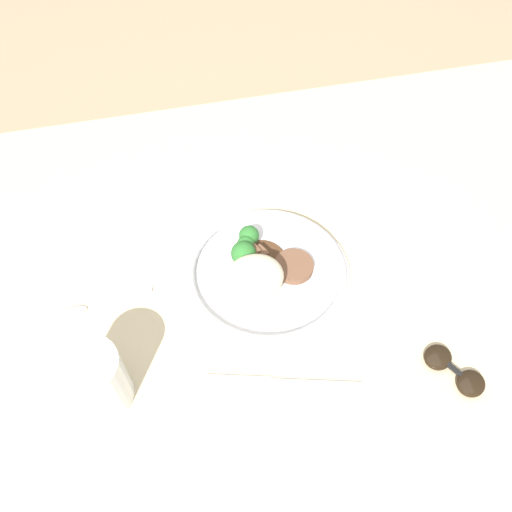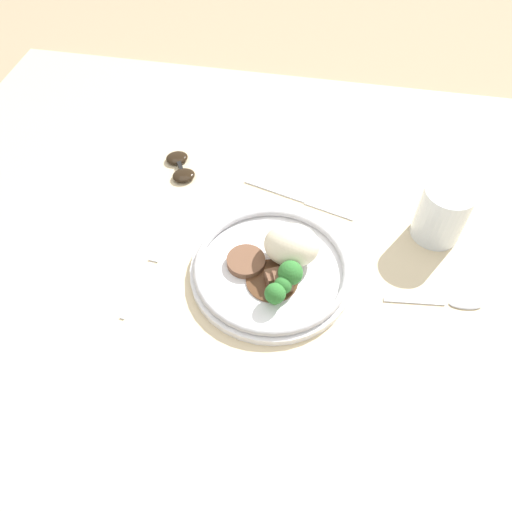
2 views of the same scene
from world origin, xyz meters
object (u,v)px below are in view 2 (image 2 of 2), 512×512
juice_glass (441,216)px  fork (152,264)px  plate (275,266)px  knife (302,201)px  spoon (453,304)px  sunglasses (180,166)px

juice_glass → fork: (-0.46, -0.16, -0.04)m
plate → juice_glass: juice_glass is taller
knife → spoon: (0.26, -0.18, 0.00)m
plate → fork: bearing=-174.6°
plate → juice_glass: 0.29m
knife → spoon: size_ratio=1.40×
juice_glass → fork: 0.49m
fork → sunglasses: 0.24m
knife → sunglasses: size_ratio=2.11×
juice_glass → spoon: bearing=-80.8°
spoon → sunglasses: bearing=149.9°
plate → sunglasses: plate is taller
juice_glass → fork: bearing=-161.4°
sunglasses → spoon: bearing=-54.0°
juice_glass → knife: 0.24m
sunglasses → juice_glass: bearing=-39.3°
fork → spoon: size_ratio=1.21×
spoon → knife: bearing=139.0°
juice_glass → sunglasses: 0.49m
spoon → sunglasses: (-0.50, 0.22, 0.00)m
spoon → plate: bearing=172.1°
plate → juice_glass: bearing=27.9°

